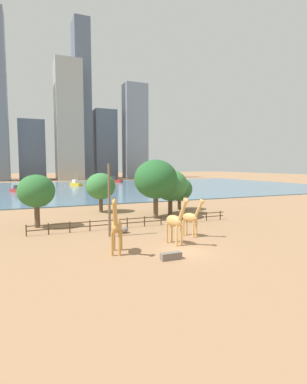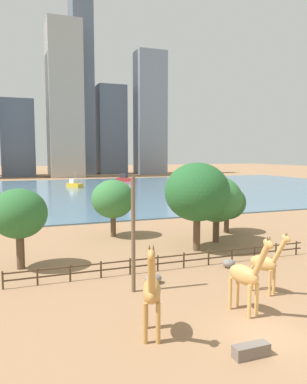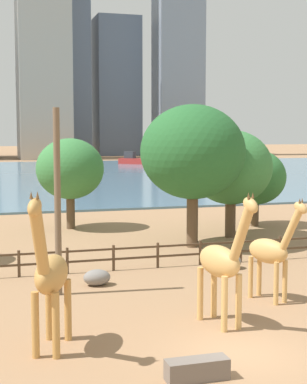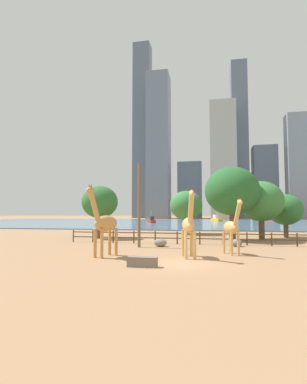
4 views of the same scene
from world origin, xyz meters
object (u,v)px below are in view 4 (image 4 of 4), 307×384
boulder_by_pole (237,243)px  tree_center_broad (232,191)px  giraffe_tall (232,228)px  feeding_trough (142,262)px  tree_right_tall (285,210)px  giraffe_young (104,223)px  utility_pole (139,205)px  tree_left_small (261,201)px  boat_sailboat (151,221)px  tree_left_large (100,202)px  tree_right_small (186,206)px  boulder_near_fence (160,243)px  giraffe_companion (189,225)px  boat_ferry (216,219)px  boat_tug (266,218)px

boulder_by_pole → tree_center_broad: tree_center_broad is taller
giraffe_tall → feeding_trough: giraffe_tall is taller
giraffe_tall → tree_right_tall: size_ratio=0.78×
giraffe_young → utility_pole: (1.06, 6.46, 1.52)m
tree_left_small → boat_sailboat: (-23.81, 50.01, -3.74)m
utility_pole → tree_center_broad: 12.43m
tree_left_large → tree_right_small: (10.14, 8.92, -0.25)m
giraffe_young → boulder_near_fence: (2.91, 7.51, -2.10)m
boulder_near_fence → tree_right_small: tree_right_small is taller
feeding_trough → tree_center_broad: (6.46, 18.14, 5.44)m
giraffe_companion → boat_ferry: bearing=165.4°
tree_right_small → giraffe_companion: bearing=-84.7°
tree_right_tall → tree_left_small: bearing=-133.9°
tree_center_broad → giraffe_young: bearing=-124.5°
utility_pole → boulder_by_pole: size_ratio=7.68×
boat_sailboat → tree_right_tall: bearing=-175.8°
feeding_trough → giraffe_young: bearing=137.5°
boulder_near_fence → boulder_by_pole: size_ratio=1.19×
boulder_near_fence → tree_right_tall: (14.42, 13.43, 3.26)m
boulder_near_fence → boulder_by_pole: bearing=10.6°
giraffe_young → tree_right_tall: bearing=161.5°
tree_center_broad → boat_sailboat: size_ratio=1.83×
boulder_near_fence → tree_center_broad: (7.24, 7.24, 5.38)m
giraffe_tall → giraffe_young: 9.82m
boat_tug → tree_center_broad: bearing=-58.9°
tree_right_tall → boat_ferry: tree_right_tall is taller
boulder_by_pole → giraffe_companion: bearing=-116.0°
tree_left_large → boat_tug: bearing=68.4°
boat_tug → giraffe_companion: bearing=-59.5°
giraffe_young → boulder_by_pole: (10.13, 8.86, -2.10)m
giraffe_companion → boat_sailboat: bearing=-178.7°
tree_right_small → boat_tug: bearing=72.7°
tree_left_large → boat_tug: tree_left_large is taller
giraffe_young → tree_left_large: bearing=-136.4°
giraffe_companion → boulder_by_pole: (3.96, 8.13, -1.98)m
giraffe_young → boat_ferry: size_ratio=0.96×
giraffe_tall → giraffe_companion: bearing=-76.1°
tree_right_tall → giraffe_young: bearing=-129.6°
tree_center_broad → tree_right_tall: 9.71m
boulder_near_fence → tree_right_tall: 19.98m
feeding_trough → tree_left_large: tree_left_large is taller
tree_right_tall → tree_right_small: 13.54m
utility_pole → boulder_near_fence: 4.20m
giraffe_companion → tree_right_small: (-2.11, 22.84, 1.96)m
boulder_near_fence → tree_left_small: 15.13m
tree_left_small → tree_right_small: (-9.66, 6.38, -0.31)m
boulder_near_fence → boat_ferry: 79.48m
feeding_trough → giraffe_companion: bearing=58.9°
giraffe_young → tree_right_small: size_ratio=0.81×
giraffe_tall → tree_left_large: bearing=-149.6°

